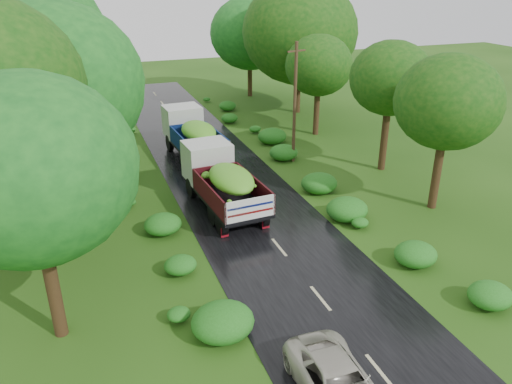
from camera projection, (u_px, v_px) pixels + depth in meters
ground at (380, 372)px, 15.21m from camera, size 120.00×120.00×0.00m
road at (309, 284)px, 19.50m from camera, size 6.50×80.00×0.02m
road_lines at (298, 270)px, 20.35m from camera, size 0.12×69.60×0.00m
truck_near at (221, 178)px, 25.21m from camera, size 2.87×6.98×2.87m
truck_far at (192, 133)px, 32.20m from camera, size 2.86×7.03×2.89m
utility_pole at (295, 102)px, 30.55m from camera, size 1.29×0.39×7.46m
trees_left at (24, 53)px, 29.39m from camera, size 6.74×35.22×9.59m
trees_right at (309, 48)px, 37.36m from camera, size 5.88×30.42×8.62m
shrubs at (237, 189)px, 27.07m from camera, size 11.90×44.00×0.70m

